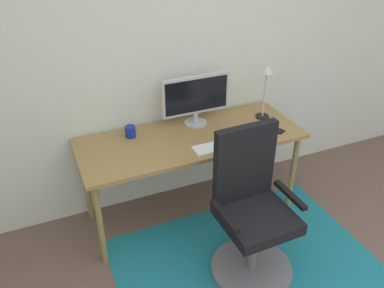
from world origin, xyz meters
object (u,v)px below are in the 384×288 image
keyboard (222,146)px  desk (191,144)px  coffee_cup (130,132)px  desk_lamp (266,81)px  office_chair (251,222)px  computer_mouse (259,137)px  monitor (196,97)px  cell_phone (275,129)px

keyboard → desk: bearing=124.5°
coffee_cup → keyboard: bearing=-35.4°
coffee_cup → desk_lamp: (1.08, -0.12, 0.28)m
keyboard → office_chair: (-0.02, -0.49, -0.31)m
desk_lamp → office_chair: desk_lamp is taller
desk → desk_lamp: (0.67, 0.07, 0.39)m
desk → office_chair: (0.13, -0.71, -0.24)m
keyboard → computer_mouse: (0.31, -0.01, 0.01)m
computer_mouse → coffee_cup: 0.97m
monitor → computer_mouse: (0.34, -0.41, -0.22)m
cell_phone → computer_mouse: bearing=175.1°
desk → monitor: size_ratio=3.09×
desk → cell_phone: (0.64, -0.16, 0.07)m
coffee_cup → cell_phone: 1.12m
coffee_cup → office_chair: bearing=-58.2°
monitor → desk_lamp: bearing=-11.7°
desk → keyboard: 0.28m
coffee_cup → desk_lamp: desk_lamp is taller
monitor → office_chair: size_ratio=0.51×
computer_mouse → coffee_cup: coffee_cup is taller
desk → coffee_cup: 0.47m
computer_mouse → coffee_cup: bearing=154.8°
monitor → coffee_cup: 0.57m
monitor → computer_mouse: size_ratio=5.29×
computer_mouse → coffee_cup: (-0.87, 0.41, 0.03)m
monitor → coffee_cup: (-0.53, 0.00, -0.19)m
cell_phone → keyboard: bearing=161.9°
keyboard → coffee_cup: (-0.57, 0.40, 0.03)m
desk → keyboard: bearing=-55.5°
monitor → keyboard: monitor is taller
desk → desk_lamp: 0.77m
computer_mouse → office_chair: size_ratio=0.10×
desk_lamp → office_chair: size_ratio=0.41×
monitor → coffee_cup: monitor is taller
monitor → desk_lamp: size_ratio=1.23×
keyboard → computer_mouse: size_ratio=4.13×
office_chair → desk: bearing=99.4°
computer_mouse → office_chair: bearing=-123.9°
keyboard → cell_phone: size_ratio=3.07×
desk → computer_mouse: bearing=-26.4°
computer_mouse → office_chair: office_chair is taller
keyboard → monitor: bearing=94.8°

